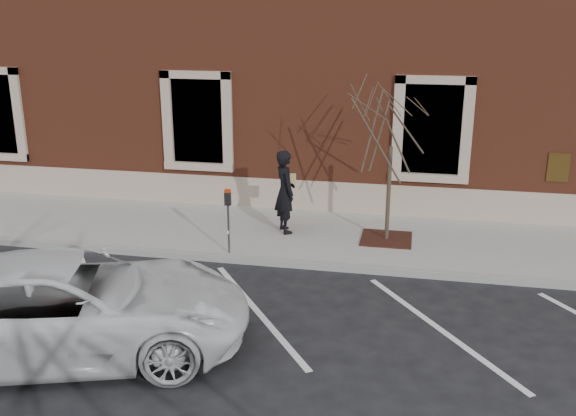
% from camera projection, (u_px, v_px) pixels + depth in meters
% --- Properties ---
extents(ground, '(120.00, 120.00, 0.00)m').
position_uv_depth(ground, '(282.00, 266.00, 13.64)').
color(ground, '#28282B').
rests_on(ground, ground).
extents(sidewalk_near, '(40.00, 3.50, 0.15)m').
position_uv_depth(sidewalk_near, '(298.00, 235.00, 15.25)').
color(sidewalk_near, '#B8B5AC').
rests_on(sidewalk_near, ground).
extents(curb_near, '(40.00, 0.12, 0.15)m').
position_uv_depth(curb_near, '(282.00, 263.00, 13.57)').
color(curb_near, '#9E9E99').
rests_on(curb_near, ground).
extents(parking_stripes, '(28.00, 4.40, 0.01)m').
position_uv_depth(parking_stripes, '(257.00, 311.00, 11.58)').
color(parking_stripes, silver).
rests_on(parking_stripes, ground).
extents(building_civic, '(40.00, 8.62, 8.00)m').
position_uv_depth(building_civic, '(334.00, 50.00, 19.67)').
color(building_civic, brown).
rests_on(building_civic, ground).
extents(man, '(0.77, 0.86, 1.97)m').
position_uv_depth(man, '(285.00, 192.00, 14.97)').
color(man, black).
rests_on(man, sidewalk_near).
extents(parking_meter, '(0.13, 0.10, 1.44)m').
position_uv_depth(parking_meter, '(228.00, 209.00, 13.63)').
color(parking_meter, '#595B60').
rests_on(parking_meter, sidewalk_near).
extents(tree_grate, '(1.15, 1.15, 0.03)m').
position_uv_depth(tree_grate, '(386.00, 239.00, 14.74)').
color(tree_grate, '#431F15').
rests_on(tree_grate, sidewalk_near).
extents(sapling, '(2.37, 2.37, 3.95)m').
position_uv_depth(sapling, '(392.00, 120.00, 13.91)').
color(sapling, '#453729').
rests_on(sapling, sidewalk_near).
extents(white_truck, '(6.21, 4.26, 1.58)m').
position_uv_depth(white_truck, '(68.00, 306.00, 10.02)').
color(white_truck, white).
rests_on(white_truck, ground).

